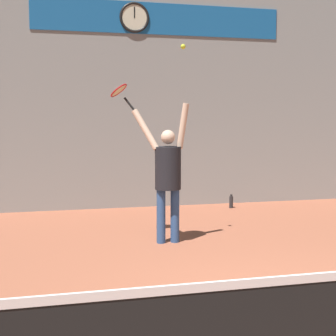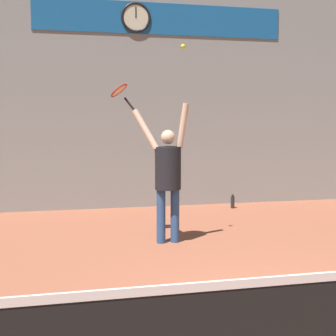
# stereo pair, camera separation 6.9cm
# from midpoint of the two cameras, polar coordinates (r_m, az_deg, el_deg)

# --- Properties ---
(ground_plane) EXTENTS (18.00, 18.00, 0.00)m
(ground_plane) POSITION_cam_midpoint_polar(r_m,az_deg,el_deg) (4.39, 16.90, -18.75)
(ground_plane) COLOR #9E563D
(back_wall) EXTENTS (18.00, 0.10, 5.00)m
(back_wall) POSITION_cam_midpoint_polar(r_m,az_deg,el_deg) (9.77, -0.65, 9.96)
(back_wall) COLOR gray
(back_wall) RESTS_ON ground_plane
(sponsor_banner) EXTENTS (5.08, 0.02, 0.62)m
(sponsor_banner) POSITION_cam_midpoint_polar(r_m,az_deg,el_deg) (9.89, -0.58, 17.72)
(sponsor_banner) COLOR #195B9E
(scoreboard_clock) EXTENTS (0.60, 0.05, 0.60)m
(scoreboard_clock) POSITION_cam_midpoint_polar(r_m,az_deg,el_deg) (9.78, -3.73, 17.84)
(scoreboard_clock) COLOR beige
(tennis_player) EXTENTS (0.83, 0.48, 2.05)m
(tennis_player) POSITION_cam_midpoint_polar(r_m,az_deg,el_deg) (6.82, 0.25, -0.54)
(tennis_player) COLOR #2D4C7F
(tennis_player) RESTS_ON ground_plane
(tennis_racket) EXTENTS (0.41, 0.37, 0.41)m
(tennis_racket) POSITION_cam_midpoint_polar(r_m,az_deg,el_deg) (6.99, -5.59, 9.23)
(tennis_racket) COLOR black
(tennis_ball) EXTENTS (0.07, 0.07, 0.07)m
(tennis_ball) POSITION_cam_midpoint_polar(r_m,az_deg,el_deg) (6.86, 2.15, 14.57)
(tennis_ball) COLOR #CCDB2D
(water_bottle) EXTENTS (0.08, 0.08, 0.28)m
(water_bottle) POSITION_cam_midpoint_polar(r_m,az_deg,el_deg) (9.72, 8.08, -4.12)
(water_bottle) COLOR #262628
(water_bottle) RESTS_ON ground_plane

